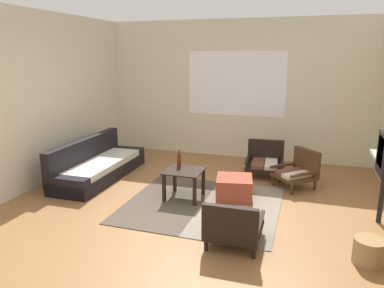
{
  "coord_description": "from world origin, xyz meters",
  "views": [
    {
      "loc": [
        1.38,
        -4.05,
        2.03
      ],
      "look_at": [
        -0.17,
        0.73,
        0.78
      ],
      "focal_mm": 33.73,
      "sensor_mm": 36.0,
      "label": 1
    }
  ],
  "objects": [
    {
      "name": "wicker_basket",
      "position": [
        2.06,
        -0.45,
        0.13
      ],
      "size": [
        0.3,
        0.3,
        0.26
      ],
      "primitive_type": "cylinder",
      "color": "#9E7A4C",
      "rests_on": "ground"
    },
    {
      "name": "area_rug",
      "position": [
        0.08,
        0.43,
        0.01
      ],
      "size": [
        2.08,
        1.94,
        0.01
      ],
      "color": "#4C4238",
      "rests_on": "ground"
    },
    {
      "name": "ground_plane",
      "position": [
        0.0,
        0.0,
        0.0
      ],
      "size": [
        7.8,
        7.8,
        0.0
      ],
      "primitive_type": "plane",
      "color": "olive"
    },
    {
      "name": "ottoman_orange",
      "position": [
        0.45,
        0.78,
        0.16
      ],
      "size": [
        0.59,
        0.59,
        0.32
      ],
      "primitive_type": "cube",
      "rotation": [
        0.0,
        0.0,
        0.19
      ],
      "color": "#993D28",
      "rests_on": "ground"
    },
    {
      "name": "couch",
      "position": [
        -1.94,
        0.99,
        0.2
      ],
      "size": [
        0.72,
        2.02,
        0.66
      ],
      "color": "black",
      "rests_on": "ground"
    },
    {
      "name": "armchair_by_window",
      "position": [
        0.73,
        2.03,
        0.25
      ],
      "size": [
        0.68,
        0.68,
        0.57
      ],
      "color": "black",
      "rests_on": "ground"
    },
    {
      "name": "armchair_striped_foreground",
      "position": [
        0.7,
        -0.52,
        0.23
      ],
      "size": [
        0.6,
        0.65,
        0.54
      ],
      "color": "black",
      "rests_on": "ground"
    },
    {
      "name": "armchair_corner",
      "position": [
        1.3,
        1.57,
        0.27
      ],
      "size": [
        0.76,
        0.76,
        0.59
      ],
      "color": "#472D19",
      "rests_on": "ground"
    },
    {
      "name": "side_wall_left",
      "position": [
        -2.66,
        0.3,
        1.35
      ],
      "size": [
        0.12,
        6.6,
        2.7
      ],
      "primitive_type": "cube",
      "color": "beige",
      "rests_on": "ground"
    },
    {
      "name": "glass_bottle",
      "position": [
        -0.37,
        0.71,
        0.53
      ],
      "size": [
        0.06,
        0.06,
        0.26
      ],
      "color": "#5B2319",
      "rests_on": "coffee_table"
    },
    {
      "name": "far_wall_with_window",
      "position": [
        0.0,
        3.06,
        1.35
      ],
      "size": [
        5.6,
        0.13,
        2.7
      ],
      "color": "beige",
      "rests_on": "ground"
    },
    {
      "name": "coffee_table",
      "position": [
        -0.24,
        0.57,
        0.33
      ],
      "size": [
        0.53,
        0.51,
        0.43
      ],
      "color": "black",
      "rests_on": "ground"
    }
  ]
}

